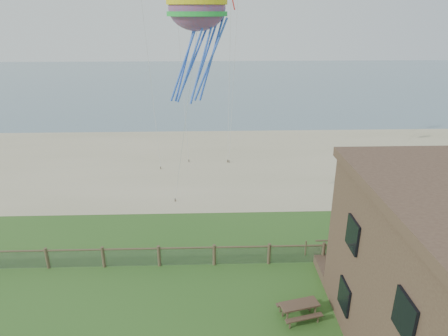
{
  "coord_description": "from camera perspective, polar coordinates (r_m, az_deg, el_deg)",
  "views": [
    {
      "loc": [
        -0.1,
        -12.46,
        13.05
      ],
      "look_at": [
        0.6,
        8.0,
        4.92
      ],
      "focal_mm": 32.0,
      "sensor_mm": 36.0,
      "label": 1
    }
  ],
  "objects": [
    {
      "name": "chainlink_fence",
      "position": [
        22.29,
        -1.4,
        -12.46
      ],
      "size": [
        36.2,
        0.2,
        1.25
      ],
      "primitive_type": null,
      "color": "#483A28",
      "rests_on": "ground"
    },
    {
      "name": "ocean",
      "position": [
        79.54,
        -1.91,
        12.19
      ],
      "size": [
        160.0,
        68.0,
        0.02
      ],
      "primitive_type": "cube",
      "color": "slate",
      "rests_on": "ground"
    },
    {
      "name": "octopus_kite",
      "position": [
        23.4,
        -3.78,
        17.52
      ],
      "size": [
        3.89,
        3.25,
        6.87
      ],
      "primitive_type": null,
      "rotation": [
        0.0,
        0.0,
        0.31
      ],
      "color": "#FF2829"
    },
    {
      "name": "picnic_table",
      "position": [
        19.49,
        10.66,
        -19.38
      ],
      "size": [
        2.01,
        1.7,
        0.74
      ],
      "primitive_type": null,
      "rotation": [
        0.0,
        0.0,
        0.24
      ],
      "color": "brown",
      "rests_on": "ground"
    },
    {
      "name": "sand_beach",
      "position": [
        36.84,
        -1.68,
        0.9
      ],
      "size": [
        72.0,
        20.0,
        0.02
      ],
      "primitive_type": "cube",
      "color": "tan",
      "rests_on": "ground"
    }
  ]
}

